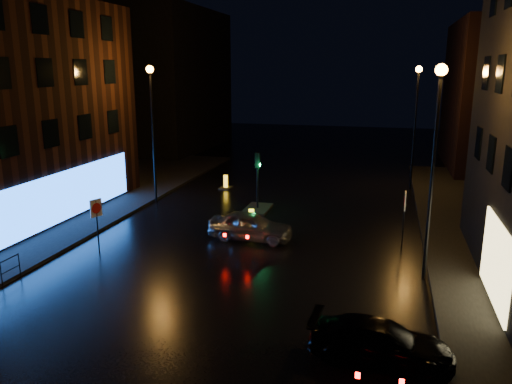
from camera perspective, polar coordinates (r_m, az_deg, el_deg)
ground at (r=17.10m, az=-8.13°, el=-14.87°), size 120.00×120.00×0.00m
pavement_left at (r=30.67m, az=-26.82°, el=-2.97°), size 12.00×44.00×0.15m
building_far_left at (r=53.50m, az=-9.74°, el=12.46°), size 8.00×16.00×14.00m
building_far_right at (r=46.65m, az=26.29°, el=9.83°), size 8.00×14.00×12.00m
street_lamp_lfar at (r=31.11m, az=-11.80°, el=8.79°), size 0.44×0.44×8.37m
street_lamp_rnear at (r=19.98m, az=19.81°, el=5.53°), size 0.44×0.44×8.37m
street_lamp_rfar at (r=35.87m, az=17.82°, el=9.07°), size 0.44×0.44×8.37m
traffic_signal at (r=29.68m, az=0.17°, el=-1.09°), size 1.40×2.40×3.45m
silver_hatchback at (r=24.49m, az=-0.62°, el=-3.89°), size 4.15×1.76×1.40m
dark_sedan at (r=15.33m, az=14.07°, el=-16.28°), size 4.18×1.90×1.19m
bollard_near at (r=26.45m, az=-0.53°, el=-3.62°), size 1.11×1.34×1.00m
bollard_far at (r=35.07m, az=-3.47°, el=0.74°), size 0.80×1.14×0.95m
road_sign_left at (r=23.73m, az=-17.78°, el=-2.26°), size 0.28×0.57×2.48m
road_sign_right at (r=24.52m, az=16.63°, el=-1.49°), size 0.08×0.62×2.57m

